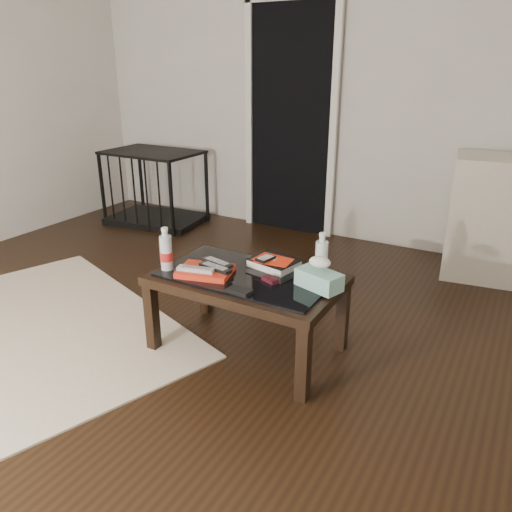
# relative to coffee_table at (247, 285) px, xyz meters

# --- Properties ---
(ground) EXTENTS (5.00, 5.00, 0.00)m
(ground) POSITION_rel_coffee_table_xyz_m (-0.36, -0.39, -0.40)
(ground) COLOR black
(ground) RESTS_ON ground
(room_shell) EXTENTS (5.00, 5.00, 5.00)m
(room_shell) POSITION_rel_coffee_table_xyz_m (-0.36, -0.39, 1.22)
(room_shell) COLOR silver
(room_shell) RESTS_ON ground
(doorway) EXTENTS (0.90, 0.08, 2.07)m
(doorway) POSITION_rel_coffee_table_xyz_m (-0.76, 2.08, 0.63)
(doorway) COLOR black
(doorway) RESTS_ON ground
(coffee_table) EXTENTS (1.00, 0.60, 0.46)m
(coffee_table) POSITION_rel_coffee_table_xyz_m (0.00, 0.00, 0.00)
(coffee_table) COLOR black
(coffee_table) RESTS_ON ground
(rug) EXTENTS (2.39, 2.08, 0.01)m
(rug) POSITION_rel_coffee_table_xyz_m (-1.24, -0.51, -0.39)
(rug) COLOR beige
(rug) RESTS_ON ground
(pet_crate) EXTENTS (0.97, 0.71, 0.71)m
(pet_crate) POSITION_rel_coffee_table_xyz_m (-2.01, 1.61, -0.17)
(pet_crate) COLOR black
(pet_crate) RESTS_ON ground
(magazines) EXTENTS (0.32, 0.27, 0.03)m
(magazines) POSITION_rel_coffee_table_xyz_m (-0.20, -0.10, 0.08)
(magazines) COLOR red
(magazines) RESTS_ON coffee_table
(remote_silver) EXTENTS (0.21, 0.09, 0.02)m
(remote_silver) POSITION_rel_coffee_table_xyz_m (-0.22, -0.16, 0.11)
(remote_silver) COLOR #ACACB1
(remote_silver) RESTS_ON magazines
(remote_black_front) EXTENTS (0.21, 0.08, 0.02)m
(remote_black_front) POSITION_rel_coffee_table_xyz_m (-0.14, -0.09, 0.11)
(remote_black_front) COLOR black
(remote_black_front) RESTS_ON magazines
(remote_black_back) EXTENTS (0.21, 0.09, 0.02)m
(remote_black_back) POSITION_rel_coffee_table_xyz_m (-0.17, -0.02, 0.11)
(remote_black_back) COLOR black
(remote_black_back) RESTS_ON magazines
(textbook) EXTENTS (0.28, 0.24, 0.05)m
(textbook) POSITION_rel_coffee_table_xyz_m (0.08, 0.16, 0.09)
(textbook) COLOR black
(textbook) RESTS_ON coffee_table
(dvd_mailers) EXTENTS (0.20, 0.15, 0.01)m
(dvd_mailers) POSITION_rel_coffee_table_xyz_m (0.07, 0.15, 0.11)
(dvd_mailers) COLOR red
(dvd_mailers) RESTS_ON textbook
(ipod) EXTENTS (0.08, 0.11, 0.02)m
(ipod) POSITION_rel_coffee_table_xyz_m (0.05, 0.12, 0.12)
(ipod) COLOR black
(ipod) RESTS_ON dvd_mailers
(flip_phone) EXTENTS (0.10, 0.08, 0.02)m
(flip_phone) POSITION_rel_coffee_table_xyz_m (0.15, -0.02, 0.08)
(flip_phone) COLOR #330B12
(flip_phone) RESTS_ON coffee_table
(wallet) EXTENTS (0.12, 0.08, 0.02)m
(wallet) POSITION_rel_coffee_table_xyz_m (0.09, -0.22, 0.07)
(wallet) COLOR black
(wallet) RESTS_ON coffee_table
(water_bottle_left) EXTENTS (0.08, 0.08, 0.24)m
(water_bottle_left) POSITION_rel_coffee_table_xyz_m (-0.42, -0.15, 0.18)
(water_bottle_left) COLOR silver
(water_bottle_left) RESTS_ON coffee_table
(water_bottle_right) EXTENTS (0.07, 0.07, 0.24)m
(water_bottle_right) POSITION_rel_coffee_table_xyz_m (0.35, 0.18, 0.18)
(water_bottle_right) COLOR white
(water_bottle_right) RESTS_ON coffee_table
(tissue_box) EXTENTS (0.26, 0.19, 0.09)m
(tissue_box) POSITION_rel_coffee_table_xyz_m (0.40, 0.03, 0.11)
(tissue_box) COLOR teal
(tissue_box) RESTS_ON coffee_table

